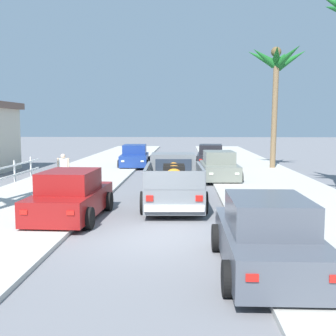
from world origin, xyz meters
TOP-DOWN VIEW (x-y plane):
  - ground_plane at (0.00, 0.00)m, footprint 160.00×160.00m
  - sidewalk_left at (-4.87, 12.00)m, footprint 5.27×60.00m
  - sidewalk_right at (4.87, 12.00)m, footprint 5.27×60.00m
  - curb_left at (-3.63, 12.00)m, footprint 0.16×60.00m
  - curb_right at (3.63, 12.00)m, footprint 0.16×60.00m
  - pickup_truck at (0.45, 4.57)m, footprint 2.35×5.27m
  - car_left_near at (-2.72, 2.21)m, footprint 2.14×4.31m
  - car_right_near at (-2.55, 17.73)m, footprint 2.19×4.33m
  - car_left_mid at (2.66, 11.38)m, footprint 2.13×4.30m
  - car_right_mid at (2.51, -2.31)m, footprint 2.03×4.26m
  - car_left_far at (2.64, 18.31)m, footprint 2.21×4.34m
  - palm_tree_right_fore at (6.58, 16.60)m, footprint 3.96×4.10m
  - pedestrian at (-4.77, 8.47)m, footprint 0.57×0.28m

SIDE VIEW (x-z plane):
  - ground_plane at x=0.00m, z-range 0.00..0.00m
  - curb_left at x=-3.63m, z-range 0.00..0.10m
  - curb_right at x=3.63m, z-range 0.00..0.10m
  - sidewalk_left at x=-4.87m, z-range 0.00..0.12m
  - sidewalk_right at x=4.87m, z-range 0.00..0.12m
  - car_left_near at x=-2.72m, z-range -0.06..1.48m
  - car_right_near at x=-2.55m, z-range -0.06..1.48m
  - car_left_mid at x=2.66m, z-range -0.06..1.48m
  - car_right_mid at x=2.51m, z-range -0.06..1.48m
  - car_left_far at x=2.64m, z-range -0.06..1.48m
  - pickup_truck at x=0.45m, z-range -0.09..1.71m
  - pedestrian at x=-4.77m, z-range 0.12..1.71m
  - palm_tree_right_fore at x=6.58m, z-range 2.62..10.44m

